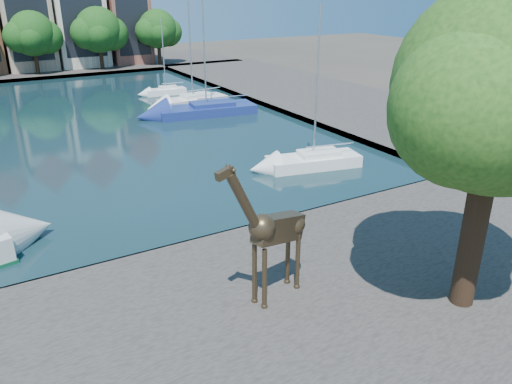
# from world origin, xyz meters

# --- Properties ---
(ground) EXTENTS (160.00, 160.00, 0.00)m
(ground) POSITION_xyz_m (0.00, 0.00, 0.00)
(ground) COLOR #38332B
(ground) RESTS_ON ground
(water_basin) EXTENTS (38.00, 50.00, 0.08)m
(water_basin) POSITION_xyz_m (0.00, 24.00, 0.04)
(water_basin) COLOR black
(water_basin) RESTS_ON ground
(near_quay) EXTENTS (50.00, 14.00, 0.50)m
(near_quay) POSITION_xyz_m (0.00, -7.00, 0.25)
(near_quay) COLOR #433F3A
(near_quay) RESTS_ON ground
(far_quay) EXTENTS (60.00, 16.00, 0.50)m
(far_quay) POSITION_xyz_m (0.00, 56.00, 0.25)
(far_quay) COLOR #433F3A
(far_quay) RESTS_ON ground
(right_quay) EXTENTS (14.00, 52.00, 0.50)m
(right_quay) POSITION_xyz_m (25.00, 24.00, 0.25)
(right_quay) COLOR #433F3A
(right_quay) RESTS_ON ground
(plane_tree) EXTENTS (8.32, 6.40, 10.62)m
(plane_tree) POSITION_xyz_m (7.62, -9.01, 7.67)
(plane_tree) COLOR #332114
(plane_tree) RESTS_ON near_quay
(townhouse_east_inner) EXTENTS (5.94, 9.18, 15.79)m
(townhouse_east_inner) POSITION_xyz_m (2.00, 55.99, 7.73)
(townhouse_east_inner) COLOR tan
(townhouse_east_inner) RESTS_ON far_quay
(townhouse_east_mid) EXTENTS (6.43, 9.18, 16.65)m
(townhouse_east_mid) POSITION_xyz_m (8.50, 55.99, 8.10)
(townhouse_east_mid) COLOR beige
(townhouse_east_mid) RESTS_ON far_quay
(townhouse_east_end) EXTENTS (5.44, 9.18, 14.43)m
(townhouse_east_end) POSITION_xyz_m (15.00, 55.99, 7.11)
(townhouse_east_end) COLOR brown
(townhouse_east_end) RESTS_ON far_quay
(far_tree_mid_east) EXTENTS (7.02, 5.40, 7.52)m
(far_tree_mid_east) POSITION_xyz_m (2.10, 50.49, 5.13)
(far_tree_mid_east) COLOR #332114
(far_tree_mid_east) RESTS_ON far_quay
(far_tree_east) EXTENTS (7.54, 5.80, 7.84)m
(far_tree_east) POSITION_xyz_m (10.11, 50.49, 5.24)
(far_tree_east) COLOR #332114
(far_tree_east) RESTS_ON far_quay
(far_tree_far_east) EXTENTS (6.76, 5.20, 7.36)m
(far_tree_far_east) POSITION_xyz_m (18.09, 50.49, 5.08)
(far_tree_far_east) COLOR #332114
(far_tree_far_east) RESTS_ON far_quay
(giraffe_statue) EXTENTS (3.74, 1.37, 5.41)m
(giraffe_statue) POSITION_xyz_m (1.88, -5.48, 3.16)
(giraffe_statue) COLOR #3D2F1E
(giraffe_statue) RESTS_ON near_quay
(sailboat_right_a) EXTENTS (6.15, 3.24, 9.71)m
(sailboat_right_a) POSITION_xyz_m (12.00, 5.89, 0.64)
(sailboat_right_a) COLOR white
(sailboat_right_a) RESTS_ON water_basin
(sailboat_right_b) EXTENTS (8.93, 4.18, 11.89)m
(sailboat_right_b) POSITION_xyz_m (12.00, 21.97, 0.66)
(sailboat_right_b) COLOR navy
(sailboat_right_b) RESTS_ON water_basin
(sailboat_right_c) EXTENTS (6.71, 2.85, 9.36)m
(sailboat_right_c) POSITION_xyz_m (12.37, 25.86, 0.67)
(sailboat_right_c) COLOR silver
(sailboat_right_c) RESTS_ON water_basin
(sailboat_right_d) EXTENTS (4.28, 1.86, 7.62)m
(sailboat_right_d) POSITION_xyz_m (12.00, 32.17, 0.57)
(sailboat_right_d) COLOR white
(sailboat_right_d) RESTS_ON water_basin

